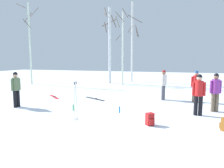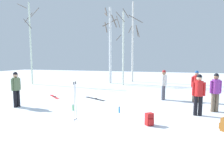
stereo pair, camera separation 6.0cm
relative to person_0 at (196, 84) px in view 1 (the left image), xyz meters
name	(u,v)px [view 1 (the left image)]	position (x,y,z in m)	size (l,w,h in m)	color
ground_plane	(109,117)	(-3.54, -4.24, -0.98)	(60.00, 60.00, 0.00)	white
person_0	(196,84)	(0.00, 0.00, 0.00)	(0.51, 0.34, 1.72)	#72604C
person_1	(164,83)	(-1.71, 0.08, 0.00)	(0.34, 0.51, 1.72)	#4C4C56
person_2	(216,90)	(0.65, -1.99, 0.00)	(0.49, 0.34, 1.72)	#72604C
person_3	(199,92)	(-0.11, -2.87, 0.00)	(0.52, 0.34, 1.72)	black
person_4	(16,87)	(-8.38, -3.95, 0.00)	(0.34, 0.52, 1.72)	black
ski_pair_lying_0	(54,97)	(-8.18, -1.08, -0.97)	(1.37, 1.23, 0.05)	red
ski_pair_lying_1	(95,99)	(-5.54, -0.90, -0.97)	(1.56, 0.96, 0.05)	black
ski_poles_0	(76,100)	(-4.55, -5.15, -0.18)	(0.07, 0.24, 1.50)	#B2B2BC
backpack_1	(150,119)	(-1.85, -4.78, -0.77)	(0.34, 0.35, 0.44)	red
water_bottle_0	(120,110)	(-3.32, -3.48, -0.85)	(0.07, 0.07, 0.28)	#1E72BF
water_bottle_1	(73,108)	(-5.43, -3.74, -0.85)	(0.06, 0.06, 0.28)	green
birch_tree_0	(30,42)	(-13.88, 3.94, 2.91)	(1.62, 1.64, 7.36)	silver
birch_tree_1	(110,43)	(-7.23, 6.96, 2.82)	(1.51, 1.59, 7.17)	silver
birch_tree_2	(123,47)	(-5.67, 5.88, 2.42)	(1.18, 1.24, 6.58)	silver
birch_tree_3	(132,41)	(-5.44, 8.90, 3.13)	(1.48, 1.53, 7.99)	silver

